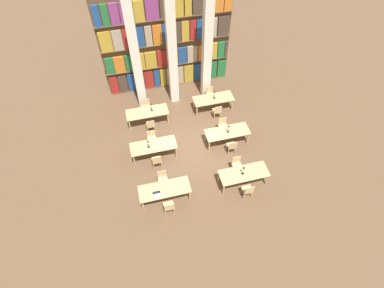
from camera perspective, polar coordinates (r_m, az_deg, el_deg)
ground_plane at (r=14.85m, az=-0.23°, el=-0.97°), size 40.00×40.00×0.00m
bookshelf_bank at (r=16.91m, az=-4.73°, el=18.22°), size 7.00×0.35×5.50m
pillar_left at (r=15.41m, az=-10.69°, el=15.62°), size 0.45×0.45×6.00m
pillar_center at (r=15.57m, az=-3.83°, el=16.79°), size 0.45×0.45×6.00m
pillar_right at (r=15.93m, az=2.88°, el=17.70°), size 0.45×0.45×6.00m
reading_table_0 at (r=12.79m, az=-5.24°, el=-8.71°), size 2.17×0.84×0.76m
chair_0 at (r=12.62m, az=-4.39°, el=-11.81°), size 0.42×0.40×0.88m
chair_1 at (r=13.33m, az=-5.61°, el=-6.58°), size 0.42×0.40×0.88m
laptop at (r=12.56m, az=-6.70°, el=-9.61°), size 0.32×0.22×0.21m
reading_table_1 at (r=13.36m, az=9.83°, el=-5.67°), size 2.17×0.84×0.76m
chair_2 at (r=13.18m, az=10.60°, el=-8.65°), size 0.42×0.40×0.88m
chair_3 at (r=13.86m, az=8.52°, el=-3.83°), size 0.42×0.40×0.88m
desk_lamp_0 at (r=12.99m, az=9.80°, el=-4.76°), size 0.14×0.14×0.49m
reading_table_2 at (r=14.20m, az=-7.34°, el=-0.47°), size 2.17×0.84×0.76m
chair_4 at (r=13.92m, az=-6.73°, el=-3.16°), size 0.42×0.40×0.88m
chair_5 at (r=14.81m, az=-7.67°, el=1.11°), size 0.42×0.40×0.88m
desk_lamp_1 at (r=13.87m, az=-8.38°, el=0.25°), size 0.14×0.14×0.46m
reading_table_3 at (r=14.74m, az=6.73°, el=2.14°), size 2.17×0.84×0.76m
chair_6 at (r=14.48m, az=7.62°, el=-0.39°), size 0.42×0.40×0.88m
chair_7 at (r=15.33m, az=5.90°, el=3.58°), size 0.42×0.40×0.88m
desk_lamp_2 at (r=14.47m, az=6.98°, el=3.10°), size 0.14×0.14×0.44m
reading_table_4 at (r=15.76m, az=-8.52°, el=5.88°), size 2.17×0.84×0.76m
chair_8 at (r=15.41m, az=-7.87°, el=3.61°), size 0.42×0.40×0.88m
chair_9 at (r=16.41m, az=-8.67°, el=7.09°), size 0.42×0.40×0.88m
desk_lamp_3 at (r=15.53m, az=-7.78°, el=7.21°), size 0.14×0.14×0.47m
reading_table_5 at (r=16.38m, az=4.08°, el=8.46°), size 2.17×0.84×0.76m
chair_10 at (r=16.04m, az=4.84°, el=6.30°), size 0.42×0.40×0.88m
chair_11 at (r=17.02m, az=3.40°, el=9.53°), size 0.42×0.40×0.88m
desk_lamp_4 at (r=16.13m, az=4.33°, el=9.61°), size 0.14×0.14×0.50m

